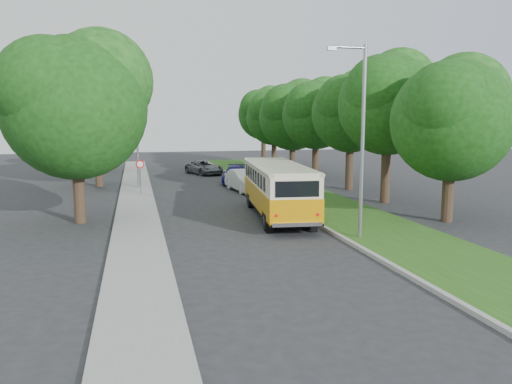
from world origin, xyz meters
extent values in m
plane|color=#28282A|center=(0.00, 0.00, 0.00)|extent=(120.00, 120.00, 0.00)
cube|color=gray|center=(3.60, 5.00, 0.07)|extent=(0.20, 70.00, 0.15)
cube|color=#254F15|center=(5.95, 5.00, 0.07)|extent=(4.50, 70.00, 0.13)
cube|color=gray|center=(-4.80, 5.00, 0.06)|extent=(2.20, 70.00, 0.12)
cylinder|color=#332319|center=(10.15, 0.00, 1.67)|extent=(0.56, 0.56, 3.35)
sphere|color=#163D0E|center=(10.15, 0.00, 4.95)|extent=(5.85, 5.85, 5.85)
sphere|color=#163D0E|center=(11.18, 0.58, 6.12)|extent=(4.38, 4.38, 4.38)
sphere|color=#163D0E|center=(9.28, -0.73, 5.68)|extent=(4.09, 4.09, 4.09)
cylinder|color=#332319|center=(9.96, 6.00, 2.13)|extent=(0.56, 0.56, 4.26)
sphere|color=#163D0E|center=(9.96, 6.00, 5.91)|extent=(5.98, 5.98, 5.98)
sphere|color=#163D0E|center=(11.01, 6.60, 7.10)|extent=(4.49, 4.49, 4.49)
sphere|color=#163D0E|center=(9.06, 5.25, 6.65)|extent=(4.19, 4.19, 4.19)
cylinder|color=#332319|center=(10.28, 12.00, 1.98)|extent=(0.56, 0.56, 3.95)
sphere|color=#163D0E|center=(10.28, 12.00, 5.49)|extent=(5.61, 5.61, 5.61)
sphere|color=#163D0E|center=(11.26, 12.56, 6.62)|extent=(4.21, 4.21, 4.21)
sphere|color=#163D0E|center=(9.44, 11.30, 6.20)|extent=(3.92, 3.92, 3.92)
cylinder|color=#332319|center=(9.90, 18.00, 1.93)|extent=(0.56, 0.56, 3.86)
sphere|color=#163D0E|center=(9.90, 18.00, 5.41)|extent=(5.64, 5.64, 5.64)
sphere|color=#163D0E|center=(10.89, 18.56, 6.54)|extent=(4.23, 4.23, 4.23)
sphere|color=#163D0E|center=(9.05, 17.30, 6.12)|extent=(3.95, 3.95, 3.95)
cylinder|color=#332319|center=(9.80, 24.00, 1.79)|extent=(0.56, 0.56, 3.58)
sphere|color=#163D0E|center=(9.80, 24.00, 5.33)|extent=(6.36, 6.36, 6.36)
sphere|color=#163D0E|center=(10.91, 24.64, 6.60)|extent=(4.77, 4.77, 4.77)
sphere|color=#163D0E|center=(8.84, 23.21, 6.12)|extent=(4.45, 4.45, 4.45)
cylinder|color=#332319|center=(9.67, 30.00, 1.84)|extent=(0.56, 0.56, 3.68)
sphere|color=#163D0E|center=(9.67, 30.00, 5.31)|extent=(5.91, 5.91, 5.91)
sphere|color=#163D0E|center=(10.70, 30.59, 6.49)|extent=(4.43, 4.43, 4.43)
sphere|color=#163D0E|center=(8.78, 29.26, 6.05)|extent=(4.14, 4.14, 4.14)
cylinder|color=#332319|center=(10.05, 36.00, 2.02)|extent=(0.56, 0.56, 4.05)
sphere|color=#163D0E|center=(10.05, 36.00, 5.69)|extent=(5.97, 5.97, 5.97)
sphere|color=#163D0E|center=(11.09, 36.60, 6.88)|extent=(4.48, 4.48, 4.48)
sphere|color=#163D0E|center=(9.15, 35.25, 6.43)|extent=(4.18, 4.18, 4.18)
cylinder|color=#332319|center=(-7.50, 4.00, 1.84)|extent=(0.56, 0.56, 3.68)
sphere|color=#163D0E|center=(-7.50, 4.00, 5.55)|extent=(6.80, 6.80, 6.80)
sphere|color=#163D0E|center=(-6.31, 4.68, 6.91)|extent=(5.10, 5.10, 5.10)
sphere|color=#163D0E|center=(-8.52, 3.15, 6.40)|extent=(4.76, 4.76, 4.76)
cylinder|color=#332319|center=(-7.50, 18.00, 1.84)|extent=(0.56, 0.56, 3.68)
sphere|color=#163D0E|center=(-7.50, 18.00, 5.55)|extent=(6.80, 6.80, 6.80)
sphere|color=#163D0E|center=(-6.31, 18.68, 6.91)|extent=(5.10, 5.10, 5.10)
sphere|color=#163D0E|center=(-8.52, 17.15, 6.40)|extent=(4.76, 4.76, 4.76)
cylinder|color=#332319|center=(-7.50, 30.00, 1.84)|extent=(0.56, 0.56, 3.68)
sphere|color=#163D0E|center=(-7.50, 30.00, 5.55)|extent=(6.80, 6.80, 6.80)
sphere|color=#163D0E|center=(-6.31, 30.68, 6.91)|extent=(5.10, 5.10, 5.10)
sphere|color=#163D0E|center=(-8.52, 29.15, 6.40)|extent=(4.76, 4.76, 4.76)
cylinder|color=gray|center=(4.30, -2.50, 4.00)|extent=(0.16, 0.16, 8.00)
cylinder|color=gray|center=(3.60, -2.50, 7.85)|extent=(1.40, 0.10, 0.10)
cube|color=gray|center=(2.85, -2.50, 7.78)|extent=(0.35, 0.16, 0.14)
cylinder|color=gray|center=(-4.60, 16.00, 3.75)|extent=(0.16, 0.16, 7.50)
cylinder|color=gray|center=(-5.30, 16.00, 7.35)|extent=(1.40, 0.10, 0.10)
cube|color=gray|center=(-6.05, 16.00, 7.28)|extent=(0.35, 0.16, 0.14)
cylinder|color=gray|center=(-4.50, 12.00, 1.25)|extent=(0.06, 0.06, 2.50)
cone|color=red|center=(-4.50, 11.96, 2.15)|extent=(0.56, 0.02, 0.56)
cone|color=white|center=(-4.50, 11.94, 2.15)|extent=(0.40, 0.02, 0.40)
imported|color=#9D9DA1|center=(2.87, 13.82, 0.66)|extent=(2.47, 4.13, 1.32)
imported|color=silver|center=(2.71, 12.83, 0.77)|extent=(2.18, 4.85, 1.54)
imported|color=navy|center=(3.00, 17.54, 0.69)|extent=(3.18, 5.10, 1.38)
imported|color=#595B61|center=(1.45, 24.84, 0.64)|extent=(3.56, 5.09, 1.29)
camera|label=1|loc=(-4.78, -21.40, 4.98)|focal=35.00mm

